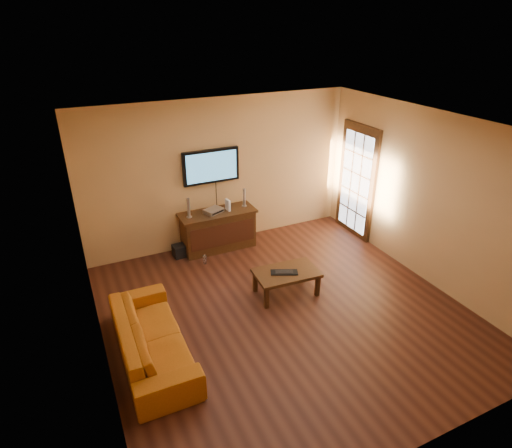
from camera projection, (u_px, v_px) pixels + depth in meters
ground_plane at (285, 312)px, 6.27m from camera, size 5.00×5.00×0.00m
room_walls at (267, 190)px, 6.04m from camera, size 5.00×5.00×5.00m
french_door at (356, 183)px, 8.14m from camera, size 0.07×1.02×2.22m
media_console at (218, 230)px, 7.85m from camera, size 1.39×0.53×0.73m
television at (211, 166)px, 7.53m from camera, size 1.03×0.08×0.61m
coffee_table at (286, 275)px, 6.54m from camera, size 1.01×0.65×0.40m
sofa at (151, 331)px, 5.30m from camera, size 0.59×1.98×0.77m
speaker_left at (189, 209)px, 7.42m from camera, size 0.10×0.10×0.36m
speaker_right at (244, 198)px, 7.86m from camera, size 0.09×0.09×0.35m
av_receiver at (213, 211)px, 7.65m from camera, size 0.39×0.34×0.07m
game_console at (228, 205)px, 7.72m from camera, size 0.06×0.15×0.21m
subwoofer at (180, 251)px, 7.67m from camera, size 0.24×0.24×0.22m
bottle at (205, 259)px, 7.46m from camera, size 0.06×0.06×0.18m
keyboard at (284, 272)px, 6.48m from camera, size 0.44×0.31×0.02m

